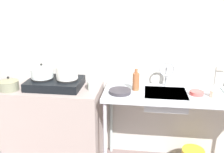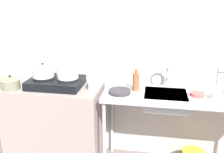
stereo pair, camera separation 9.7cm
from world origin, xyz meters
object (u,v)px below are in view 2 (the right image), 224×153
object	(u,v)px
sink_basin	(165,100)
cup_by_rack	(215,95)
pot_beside_stove	(11,83)
percolator	(92,82)
stove	(56,82)
faucet	(168,71)
bottle_by_sink	(136,82)
pot_on_left_burner	(43,71)
pot_on_right_burner	(67,71)
frying_pan	(120,92)
small_bowl_on_drainboard	(197,94)

from	to	relation	value
sink_basin	cup_by_rack	size ratio (longest dim) A/B	4.77
pot_beside_stove	percolator	bearing A→B (deg)	7.96
stove	cup_by_rack	size ratio (longest dim) A/B	6.43
faucet	bottle_by_sink	size ratio (longest dim) A/B	1.27
pot_on_left_burner	faucet	world-z (taller)	faucet
pot_on_right_burner	faucet	bearing A→B (deg)	7.54
pot_beside_stove	frying_pan	bearing A→B (deg)	3.21
stove	pot_on_right_burner	size ratio (longest dim) A/B	2.53
cup_by_rack	pot_on_left_burner	bearing A→B (deg)	177.75
pot_beside_stove	bottle_by_sink	size ratio (longest dim) A/B	0.87
small_bowl_on_drainboard	bottle_by_sink	size ratio (longest dim) A/B	0.60
sink_basin	frying_pan	size ratio (longest dim) A/B	1.89
pot_on_right_burner	small_bowl_on_drainboard	world-z (taller)	pot_on_right_burner
pot_on_right_burner	faucet	distance (m)	1.04
pot_beside_stove	cup_by_rack	world-z (taller)	pot_beside_stove
sink_basin	small_bowl_on_drainboard	distance (m)	0.31
stove	percolator	xyz separation A→B (m)	(0.40, -0.02, 0.04)
percolator	cup_by_rack	xyz separation A→B (m)	(1.21, -0.05, -0.05)
pot_on_right_burner	small_bowl_on_drainboard	xyz separation A→B (m)	(1.32, -0.02, -0.16)
cup_by_rack	small_bowl_on_drainboard	bearing A→B (deg)	164.12
cup_by_rack	bottle_by_sink	size ratio (longest dim) A/B	0.39
pot_beside_stove	sink_basin	bearing A→B (deg)	4.69
faucet	bottle_by_sink	xyz separation A→B (m)	(-0.31, -0.11, -0.10)
pot_on_left_burner	pot_beside_stove	xyz separation A→B (m)	(-0.31, -0.14, -0.11)
pot_on_right_burner	pot_beside_stove	bearing A→B (deg)	-166.40
cup_by_rack	bottle_by_sink	xyz separation A→B (m)	(-0.76, 0.10, 0.06)
pot_beside_stove	bottle_by_sink	xyz separation A→B (m)	(1.29, 0.17, 0.03)
frying_pan	small_bowl_on_drainboard	bearing A→B (deg)	3.95
sink_basin	small_bowl_on_drainboard	bearing A→B (deg)	-2.85
faucet	small_bowl_on_drainboard	distance (m)	0.37
percolator	pot_beside_stove	bearing A→B (deg)	-172.04
small_bowl_on_drainboard	sink_basin	bearing A→B (deg)	177.15
bottle_by_sink	frying_pan	bearing A→B (deg)	-146.01
sink_basin	small_bowl_on_drainboard	world-z (taller)	small_bowl_on_drainboard
cup_by_rack	bottle_by_sink	bearing A→B (deg)	172.81
pot_on_right_burner	sink_basin	xyz separation A→B (m)	(1.02, -0.01, -0.25)
cup_by_rack	faucet	bearing A→B (deg)	155.28
frying_pan	cup_by_rack	xyz separation A→B (m)	(0.91, 0.01, 0.02)
pot_on_left_burner	percolator	world-z (taller)	pot_on_left_burner
cup_by_rack	frying_pan	bearing A→B (deg)	-179.55
pot_on_right_burner	sink_basin	world-z (taller)	pot_on_right_burner
pot_on_right_burner	stove	bearing A→B (deg)	180.00
pot_on_right_burner	bottle_by_sink	xyz separation A→B (m)	(0.72, 0.03, -0.08)
pot_on_left_burner	bottle_by_sink	bearing A→B (deg)	1.58
bottle_by_sink	pot_on_left_burner	bearing A→B (deg)	-178.42
pot_on_left_burner	pot_on_right_burner	bearing A→B (deg)	0.00
stove	small_bowl_on_drainboard	world-z (taller)	stove
sink_basin	frying_pan	bearing A→B (deg)	-171.66
pot_beside_stove	bottle_by_sink	bearing A→B (deg)	7.36
percolator	cup_by_rack	distance (m)	1.21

